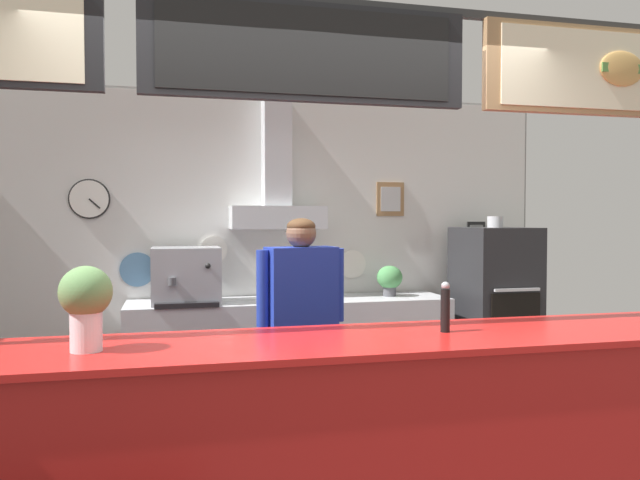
% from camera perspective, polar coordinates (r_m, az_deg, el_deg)
% --- Properties ---
extents(back_wall_assembly, '(5.63, 2.82, 2.75)m').
position_cam_1_polar(back_wall_assembly, '(5.41, -6.72, 0.31)').
color(back_wall_assembly, gray).
rests_on(back_wall_assembly, ground_plane).
extents(service_counter, '(4.44, 0.72, 1.08)m').
position_cam_1_polar(service_counter, '(2.95, -0.33, -19.57)').
color(service_counter, '#B21916').
rests_on(service_counter, ground_plane).
extents(back_prep_counter, '(2.76, 0.62, 0.93)m').
position_cam_1_polar(back_prep_counter, '(5.37, -2.68, -10.56)').
color(back_prep_counter, silver).
rests_on(back_prep_counter, ground_plane).
extents(pizza_oven, '(0.60, 0.73, 1.65)m').
position_cam_1_polar(pizza_oven, '(5.77, 15.94, -6.55)').
color(pizza_oven, '#232326').
rests_on(pizza_oven, ground_plane).
extents(shop_worker, '(0.61, 0.29, 1.63)m').
position_cam_1_polar(shop_worker, '(4.10, -1.76, -8.57)').
color(shop_worker, '#232328').
rests_on(shop_worker, ground_plane).
extents(espresso_machine, '(0.55, 0.53, 0.46)m').
position_cam_1_polar(espresso_machine, '(5.14, -12.38, -3.28)').
color(espresso_machine, '#A3A5AD').
rests_on(espresso_machine, back_prep_counter).
extents(potted_basil, '(0.23, 0.23, 0.27)m').
position_cam_1_polar(potted_basil, '(5.52, 6.50, -3.60)').
color(potted_basil, '#4C4C51').
rests_on(potted_basil, back_prep_counter).
extents(potted_oregano, '(0.16, 0.16, 0.19)m').
position_cam_1_polar(potted_oregano, '(5.31, 0.10, -4.41)').
color(potted_oregano, beige).
rests_on(potted_oregano, back_prep_counter).
extents(basil_vase, '(0.21, 0.21, 0.35)m').
position_cam_1_polar(basil_vase, '(2.70, -21.00, -5.51)').
color(basil_vase, silver).
rests_on(basil_vase, service_counter).
extents(pepper_grinder, '(0.05, 0.05, 0.24)m').
position_cam_1_polar(pepper_grinder, '(3.02, 11.60, -6.16)').
color(pepper_grinder, black).
rests_on(pepper_grinder, service_counter).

